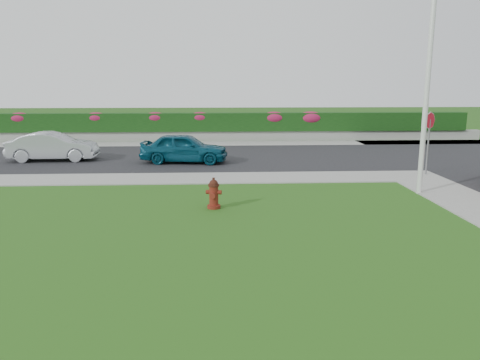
{
  "coord_description": "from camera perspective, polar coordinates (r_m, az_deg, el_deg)",
  "views": [
    {
      "loc": [
        -0.42,
        -8.04,
        3.49
      ],
      "look_at": [
        0.2,
        4.37,
        0.9
      ],
      "focal_mm": 35.0,
      "sensor_mm": 36.0,
      "label": 1
    }
  ],
  "objects": [
    {
      "name": "ground",
      "position": [
        8.78,
        0.13,
        -11.65
      ],
      "size": [
        120.0,
        120.0,
        0.0
      ],
      "primitive_type": "plane",
      "color": "black",
      "rests_on": "ground"
    },
    {
      "name": "street_far",
      "position": [
        22.78,
        -14.44,
        2.63
      ],
      "size": [
        26.0,
        8.0,
        0.04
      ],
      "primitive_type": "cube",
      "color": "black",
      "rests_on": "ground"
    },
    {
      "name": "sidewalk_far",
      "position": [
        18.26,
        -20.59,
        0.06
      ],
      "size": [
        24.0,
        2.0,
        0.04
      ],
      "primitive_type": "cube",
      "color": "gray",
      "rests_on": "ground"
    },
    {
      "name": "curb_corner",
      "position": [
        18.91,
        20.3,
        0.46
      ],
      "size": [
        2.0,
        2.0,
        0.04
      ],
      "primitive_type": "cube",
      "color": "gray",
      "rests_on": "ground"
    },
    {
      "name": "sidewalk_beyond",
      "position": [
        27.27,
        -4.07,
        4.43
      ],
      "size": [
        34.0,
        2.0,
        0.04
      ],
      "primitive_type": "cube",
      "color": "gray",
      "rests_on": "ground"
    },
    {
      "name": "retaining_wall",
      "position": [
        28.73,
        -4.02,
        5.36
      ],
      "size": [
        34.0,
        0.4,
        0.6
      ],
      "primitive_type": "cube",
      "color": "gray",
      "rests_on": "ground"
    },
    {
      "name": "hedge",
      "position": [
        28.74,
        -4.04,
        7.07
      ],
      "size": [
        32.0,
        0.9,
        1.1
      ],
      "primitive_type": "cube",
      "color": "black",
      "rests_on": "retaining_wall"
    },
    {
      "name": "fire_hydrant",
      "position": [
        13.21,
        -3.23,
        -1.69
      ],
      "size": [
        0.46,
        0.43,
        0.88
      ],
      "rotation": [
        0.0,
        0.0,
        -0.19
      ],
      "color": "#58180D",
      "rests_on": "ground"
    },
    {
      "name": "sedan_teal",
      "position": [
        20.72,
        -6.82,
        3.91
      ],
      "size": [
        3.95,
        1.96,
        1.29
      ],
      "primitive_type": "imported",
      "rotation": [
        0.0,
        0.0,
        1.45
      ],
      "color": "#0B465A",
      "rests_on": "street_far"
    },
    {
      "name": "sedan_silver",
      "position": [
        22.72,
        -21.84,
        3.82
      ],
      "size": [
        3.93,
        1.51,
        1.28
      ],
      "primitive_type": "imported",
      "rotation": [
        0.0,
        0.0,
        1.61
      ],
      "color": "#AAACB1",
      "rests_on": "street_far"
    },
    {
      "name": "utility_pole",
      "position": [
        15.72,
        21.82,
        10.07
      ],
      "size": [
        0.16,
        0.16,
        6.5
      ],
      "primitive_type": "cylinder",
      "color": "silver",
      "rests_on": "ground"
    },
    {
      "name": "stop_sign",
      "position": [
        19.13,
        22.09,
        5.82
      ],
      "size": [
        0.55,
        0.4,
        2.43
      ],
      "rotation": [
        0.0,
        0.0,
        0.23
      ],
      "color": "slate",
      "rests_on": "ground"
    },
    {
      "name": "flower_clump_a",
      "position": [
        30.91,
        -25.27,
        6.85
      ],
      "size": [
        1.32,
        0.85,
        0.66
      ],
      "primitive_type": "ellipsoid",
      "color": "#B91F55",
      "rests_on": "hedge"
    },
    {
      "name": "flower_clump_b",
      "position": [
        29.51,
        -17.13,
        7.29
      ],
      "size": [
        1.26,
        0.81,
        0.63
      ],
      "primitive_type": "ellipsoid",
      "color": "#B91F55",
      "rests_on": "hedge"
    },
    {
      "name": "flower_clump_c",
      "position": [
        28.85,
        -10.28,
        7.52
      ],
      "size": [
        1.28,
        0.82,
        0.64
      ],
      "primitive_type": "ellipsoid",
      "color": "#B91F55",
      "rests_on": "hedge"
    },
    {
      "name": "flower_clump_d",
      "position": [
        28.63,
        -4.92,
        7.64
      ],
      "size": [
        1.27,
        0.82,
        0.63
      ],
      "primitive_type": "ellipsoid",
      "color": "#B91F55",
      "rests_on": "hedge"
    },
    {
      "name": "flower_clump_e",
      "position": [
        28.83,
        4.16,
        7.61
      ],
      "size": [
        1.44,
        0.93,
        0.72
      ],
      "primitive_type": "ellipsoid",
      "color": "#B91F55",
      "rests_on": "hedge"
    },
    {
      "name": "flower_clump_f",
      "position": [
        29.19,
        8.59,
        7.52
      ],
      "size": [
        1.53,
        0.99,
        0.77
      ],
      "primitive_type": "ellipsoid",
      "color": "#B91F55",
      "rests_on": "hedge"
    }
  ]
}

